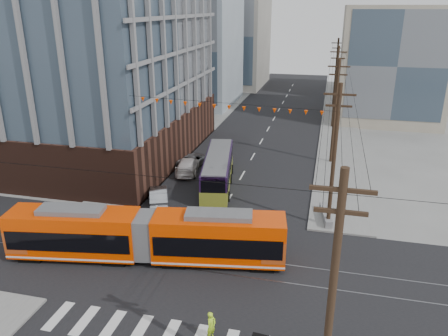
% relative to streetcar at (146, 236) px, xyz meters
% --- Properties ---
extents(ground, '(160.00, 160.00, 0.00)m').
position_rel_streetcar_xyz_m(ground, '(3.14, -3.48, -1.75)').
color(ground, slate).
extents(office_building, '(30.00, 25.00, 28.60)m').
position_rel_streetcar_xyz_m(office_building, '(-18.86, 19.52, 12.55)').
color(office_building, '#381E16').
rests_on(office_building, ground).
extents(bg_bldg_nw_near, '(18.00, 16.00, 18.00)m').
position_rel_streetcar_xyz_m(bg_bldg_nw_near, '(-13.86, 48.52, 7.25)').
color(bg_bldg_nw_near, '#8C99A5').
rests_on(bg_bldg_nw_near, ground).
extents(bg_bldg_ne_near, '(14.00, 14.00, 16.00)m').
position_rel_streetcar_xyz_m(bg_bldg_ne_near, '(19.14, 44.52, 6.25)').
color(bg_bldg_ne_near, gray).
rests_on(bg_bldg_ne_near, ground).
extents(bg_bldg_nw_far, '(16.00, 18.00, 20.00)m').
position_rel_streetcar_xyz_m(bg_bldg_nw_far, '(-10.86, 68.52, 8.25)').
color(bg_bldg_nw_far, gray).
rests_on(bg_bldg_nw_far, ground).
extents(bg_bldg_ne_far, '(16.00, 16.00, 14.00)m').
position_rel_streetcar_xyz_m(bg_bldg_ne_far, '(21.14, 64.52, 5.25)').
color(bg_bldg_ne_far, '#8C99A5').
rests_on(bg_bldg_ne_far, ground).
extents(utility_pole_near, '(0.30, 0.30, 11.00)m').
position_rel_streetcar_xyz_m(utility_pole_near, '(11.64, -9.48, 3.75)').
color(utility_pole_near, black).
rests_on(utility_pole_near, ground).
extents(utility_pole_far, '(0.30, 0.30, 11.00)m').
position_rel_streetcar_xyz_m(utility_pole_far, '(11.64, 52.52, 3.75)').
color(utility_pole_far, black).
rests_on(utility_pole_far, ground).
extents(streetcar, '(18.31, 5.48, 3.50)m').
position_rel_streetcar_xyz_m(streetcar, '(0.00, 0.00, 0.00)').
color(streetcar, '#E53800').
rests_on(streetcar, ground).
extents(city_bus, '(4.22, 11.04, 3.06)m').
position_rel_streetcar_xyz_m(city_bus, '(1.39, 13.57, -0.22)').
color(city_bus, '#220F33').
rests_on(city_bus, ground).
extents(parked_car_silver, '(2.96, 4.44, 1.38)m').
position_rel_streetcar_xyz_m(parked_car_silver, '(-2.54, 8.49, -1.06)').
color(parked_car_silver, '#93989E').
rests_on(parked_car_silver, ground).
extents(parked_car_white, '(3.06, 5.49, 1.50)m').
position_rel_streetcar_xyz_m(parked_car_white, '(-2.40, 16.06, -1.00)').
color(parked_car_white, silver).
rests_on(parked_car_white, ground).
extents(parked_car_grey, '(2.95, 4.79, 1.24)m').
position_rel_streetcar_xyz_m(parked_car_grey, '(-2.49, 18.29, -1.13)').
color(parked_car_grey, slate).
rests_on(parked_car_grey, ground).
extents(pedestrian, '(0.57, 0.68, 1.58)m').
position_rel_streetcar_xyz_m(pedestrian, '(6.12, -6.16, -0.96)').
color(pedestrian, '#C5FF28').
rests_on(pedestrian, ground).
extents(jersey_barrier, '(1.37, 3.66, 0.72)m').
position_rel_streetcar_xyz_m(jersey_barrier, '(11.44, 8.66, -1.39)').
color(jersey_barrier, gray).
rests_on(jersey_barrier, ground).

